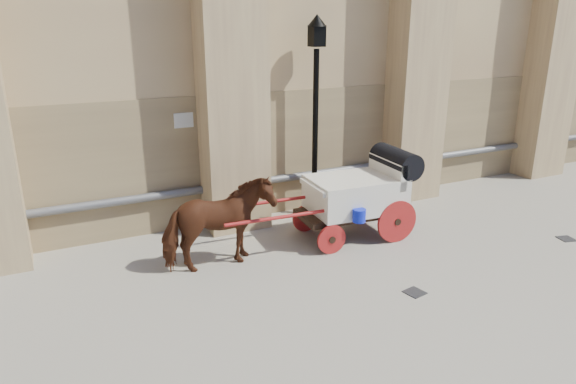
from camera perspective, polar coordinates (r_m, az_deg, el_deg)
ground at (r=9.56m, az=7.80°, el=-10.01°), size 90.00×90.00×0.00m
horse at (r=9.78m, az=-7.74°, el=-3.63°), size 2.11×1.01×1.76m
carriage at (r=11.26m, az=8.15°, el=0.11°), size 4.41×1.59×1.90m
street_lamp at (r=12.11m, az=3.07°, el=8.77°), size 0.44×0.44×4.69m
drain_grate_near at (r=9.43m, az=13.89°, el=-10.77°), size 0.37×0.37×0.01m
drain_grate_far at (r=12.82m, az=28.53°, el=-4.59°), size 0.39×0.39×0.01m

